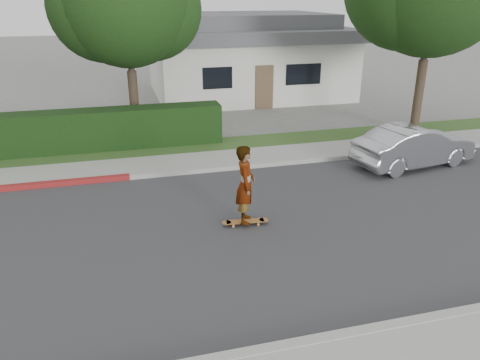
{
  "coord_description": "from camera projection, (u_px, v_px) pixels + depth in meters",
  "views": [
    {
      "loc": [
        0.84,
        -9.59,
        5.29
      ],
      "look_at": [
        3.6,
        0.75,
        1.0
      ],
      "focal_mm": 35.0,
      "sensor_mm": 36.0,
      "label": 1
    }
  ],
  "objects": [
    {
      "name": "curb_far",
      "position": [
        96.0,
        180.0,
        14.02
      ],
      "size": [
        60.0,
        0.2,
        0.15
      ],
      "primitive_type": "cube",
      "color": "#9E9E99",
      "rests_on": "ground"
    },
    {
      "name": "skateboarder",
      "position": [
        245.0,
        185.0,
        11.05
      ],
      "size": [
        0.63,
        0.8,
        1.92
      ],
      "primitive_type": "imported",
      "rotation": [
        0.0,
        0.0,
        1.3
      ],
      "color": "white",
      "rests_on": "skateboard"
    },
    {
      "name": "skateboard",
      "position": [
        245.0,
        221.0,
        11.41
      ],
      "size": [
        1.17,
        0.34,
        0.11
      ],
      "rotation": [
        0.0,
        0.0,
        -0.1
      ],
      "color": "orange",
      "rests_on": "ground"
    },
    {
      "name": "sidewalk_far",
      "position": [
        96.0,
        170.0,
        14.83
      ],
      "size": [
        60.0,
        1.6,
        0.12
      ],
      "primitive_type": "cube",
      "color": "gray",
      "rests_on": "ground"
    },
    {
      "name": "ground",
      "position": [
        92.0,
        249.0,
        10.37
      ],
      "size": [
        120.0,
        120.0,
        0.0
      ],
      "primitive_type": "plane",
      "color": "slate",
      "rests_on": "ground"
    },
    {
      "name": "tree_center",
      "position": [
        125.0,
        4.0,
        17.14
      ],
      "size": [
        5.66,
        4.84,
        7.44
      ],
      "color": "#33261C",
      "rests_on": "ground"
    },
    {
      "name": "planting_strip",
      "position": [
        97.0,
        155.0,
        16.27
      ],
      "size": [
        60.0,
        1.6,
        0.1
      ],
      "primitive_type": "cube",
      "color": "#2D4C1E",
      "rests_on": "ground"
    },
    {
      "name": "house",
      "position": [
        246.0,
        55.0,
        25.85
      ],
      "size": [
        10.6,
        8.6,
        4.3
      ],
      "color": "beige",
      "rests_on": "ground"
    },
    {
      "name": "hedge",
      "position": [
        3.0,
        137.0,
        15.83
      ],
      "size": [
        15.0,
        1.0,
        1.5
      ],
      "primitive_type": "cube",
      "color": "black",
      "rests_on": "ground"
    },
    {
      "name": "car_silver",
      "position": [
        414.0,
        146.0,
        15.15
      ],
      "size": [
        4.27,
        2.06,
        1.35
      ],
      "primitive_type": "imported",
      "rotation": [
        0.0,
        0.0,
        1.73
      ],
      "color": "#A5A6AC",
      "rests_on": "ground"
    },
    {
      "name": "road",
      "position": [
        92.0,
        249.0,
        10.36
      ],
      "size": [
        60.0,
        8.0,
        0.01
      ],
      "primitive_type": "cube",
      "color": "#2D2D30",
      "rests_on": "ground"
    }
  ]
}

